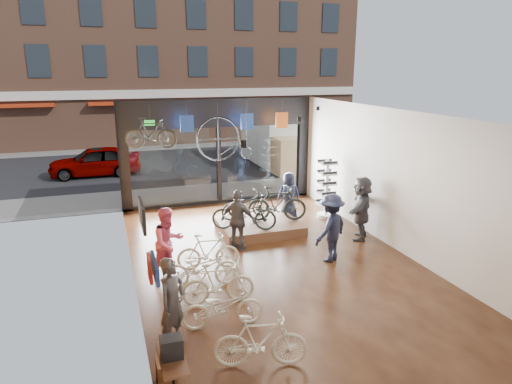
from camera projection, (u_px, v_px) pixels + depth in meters
name	position (u px, v px, depth m)	size (l,w,h in m)	color
ground_plane	(278.00, 267.00, 11.53)	(7.00, 12.00, 0.04)	black
ceiling	(280.00, 114.00, 10.52)	(7.00, 12.00, 0.04)	black
wall_left	(129.00, 208.00, 9.94)	(0.04, 12.00, 3.80)	#B46125
wall_right	(402.00, 183.00, 12.10)	(0.04, 12.00, 3.80)	beige
wall_back	(460.00, 320.00, 5.52)	(7.00, 0.04, 3.80)	beige
storefront	(219.00, 152.00, 16.51)	(7.00, 0.26, 3.80)	black
exit_sign	(149.00, 123.00, 15.36)	(0.35, 0.06, 0.18)	#198C26
street_road	(180.00, 158.00, 25.24)	(30.00, 18.00, 0.02)	black
sidewalk_near	(212.00, 192.00, 18.09)	(30.00, 2.40, 0.12)	slate
sidewalk_far	(169.00, 146.00, 28.88)	(30.00, 2.00, 0.12)	slate
opposite_building	(158.00, 33.00, 29.34)	(26.00, 5.00, 14.00)	brown
street_car	(95.00, 161.00, 20.97)	(1.62, 4.04, 1.38)	gray
box_truck	(281.00, 142.00, 22.61)	(2.15, 6.46, 2.55)	silver
floor_bike_1	(261.00, 341.00, 7.54)	(0.45, 1.59, 0.96)	beige
floor_bike_2	(223.00, 307.00, 8.74)	(0.55, 1.58, 0.83)	beige
floor_bike_3	(218.00, 283.00, 9.59)	(0.44, 1.55, 0.93)	beige
floor_bike_4	(202.00, 268.00, 10.35)	(0.61, 1.76, 0.92)	beige
floor_bike_5	(208.00, 252.00, 11.24)	(0.43, 1.54, 0.92)	beige
display_platform	(260.00, 227.00, 13.89)	(2.40, 1.80, 0.30)	#513725
display_bike_left	(244.00, 213.00, 13.13)	(0.65, 1.87, 0.98)	black
display_bike_mid	(277.00, 204.00, 13.89)	(0.51, 1.80, 1.08)	black
display_bike_right	(245.00, 205.00, 14.20)	(0.55, 1.59, 0.83)	black
customer_0	(172.00, 303.00, 8.04)	(0.62, 0.40, 1.69)	#3F3F44
customer_1	(168.00, 243.00, 10.74)	(0.84, 0.65, 1.72)	#CC4C72
customer_2	(238.00, 220.00, 12.34)	(1.00, 0.42, 1.70)	#3F3F44
customer_3	(331.00, 228.00, 11.64)	(1.16, 0.67, 1.79)	#161C33
customer_4	(289.00, 196.00, 14.86)	(0.78, 0.51, 1.59)	#161C33
customer_5	(361.00, 208.00, 13.18)	(1.73, 0.55, 1.86)	#3F3F44
sunglasses_rack	(326.00, 189.00, 15.09)	(0.58, 0.47, 1.96)	white
wall_merch	(155.00, 309.00, 6.94)	(0.40, 2.40, 2.60)	navy
penny_farthing	(227.00, 140.00, 15.31)	(1.86, 0.06, 1.49)	black
hung_bike	(151.00, 133.00, 13.81)	(0.45, 1.58, 0.95)	black
jersey_left	(187.00, 124.00, 15.09)	(0.45, 0.03, 0.55)	#1E3F99
jersey_mid	(247.00, 122.00, 15.73)	(0.45, 0.03, 0.55)	#1E3F99
jersey_right	(282.00, 120.00, 16.13)	(0.45, 0.03, 0.55)	#CC5919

